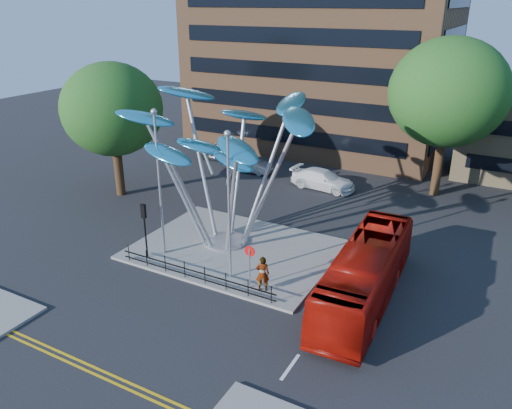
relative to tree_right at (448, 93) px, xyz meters
The scene contains 17 objects.
ground 24.75m from the tree_right, 109.98° to the right, with size 120.00×120.00×0.00m, color black.
traffic_island 20.01m from the tree_right, 119.36° to the right, with size 12.00×9.00×0.15m, color slate.
double_yellow_near 30.21m from the tree_right, 105.95° to the right, with size 40.00×0.12×0.01m, color gold.
double_yellow_far 30.49m from the tree_right, 105.78° to the right, with size 40.00×0.12×0.01m, color gold.
tree_right is the anchor object (origin of this frame).
tree_left 25.09m from the tree_right, 151.39° to the right, with size 7.60×7.60×10.32m.
leaf_sculpture 18.37m from the tree_right, 123.31° to the right, with size 12.72×9.54×9.51m.
street_lamp_left 22.49m from the tree_right, 124.05° to the right, with size 0.36×0.36×8.80m.
street_lamp_right 20.64m from the tree_right, 111.54° to the right, with size 0.36×0.36×8.30m.
traffic_light_island 24.06m from the tree_right, 123.69° to the right, with size 0.28×0.18×3.42m.
no_entry_sign_island 21.31m from the tree_right, 107.12° to the right, with size 0.60×0.10×2.45m.
pedestrian_railing_front 23.43m from the tree_right, 113.91° to the right, with size 10.00×0.06×1.00m.
red_bus 18.72m from the tree_right, 91.14° to the right, with size 2.61×11.17×3.11m, color #960E06.
pedestrian 21.27m from the tree_right, 105.17° to the right, with size 0.72×0.47×1.98m, color gray.
parked_car_left 21.41m from the tree_right, behind, with size 1.80×4.47×1.52m, color #393D40.
parked_car_mid 17.40m from the tree_right, behind, with size 1.47×4.22×1.39m, color #A1A5A9.
parked_car_right 11.46m from the tree_right, 159.98° to the right, with size 2.18×5.37×1.56m, color white.
Camera 1 is at (13.33, -17.55, 14.39)m, focal length 35.00 mm.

